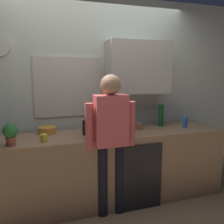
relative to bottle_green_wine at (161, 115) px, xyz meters
The scene contains 13 objects.
ground_plane 1.41m from the bottle_green_wine, 153.30° to the right, with size 8.00×8.00×0.00m, color #8C6D4C.
kitchen_counter 1.05m from the bottle_green_wine, behind, with size 3.10×0.64×0.88m, color #937251.
dishwasher_panel 0.94m from the bottle_green_wine, 137.99° to the right, with size 0.56×0.02×0.79m, color black.
back_wall_assembly 0.90m from the bottle_green_wine, 161.44° to the left, with size 4.70×0.42×2.60m.
bottle_green_wine is the anchor object (origin of this frame).
bottle_dark_sauce 1.11m from the bottle_green_wine, behind, with size 0.06×0.06×0.18m, color black.
bottle_clear_soda 0.95m from the bottle_green_wine, 164.80° to the right, with size 0.09×0.09×0.28m, color #2D8C33.
cup_yellow_cup 1.60m from the bottle_green_wine, 169.42° to the right, with size 0.07×0.07×0.09m, color yellow.
cup_terracotta_mug 0.40m from the bottle_green_wine, 164.82° to the right, with size 0.08×0.08×0.09m, color #B26647.
mixing_bowl 1.53m from the bottle_green_wine, behind, with size 0.22×0.22×0.08m, color orange.
potted_plant 1.92m from the bottle_green_wine, behind, with size 0.15×0.15×0.23m.
dish_soap 0.33m from the bottle_green_wine, 36.37° to the right, with size 0.06×0.06×0.18m.
person_at_sink 0.97m from the bottle_green_wine, 153.30° to the right, with size 0.57×0.22×1.60m.
Camera 1 is at (-0.76, -2.42, 1.62)m, focal length 38.07 mm.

